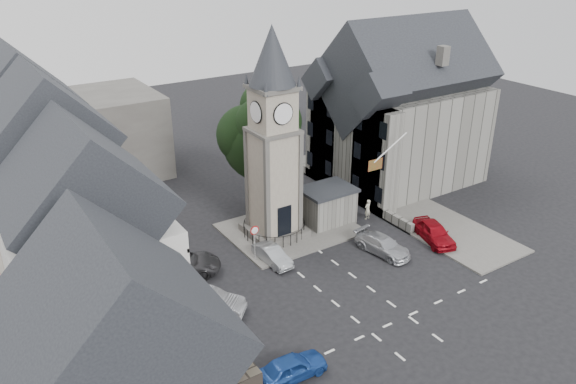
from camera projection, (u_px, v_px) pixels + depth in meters
ground at (335, 282)px, 38.54m from camera, size 120.00×120.00×0.00m
pavement_west at (129, 296)px, 36.92m from camera, size 6.00×30.00×0.14m
pavement_east at (387, 199)px, 50.55m from camera, size 6.00×26.00×0.14m
central_island at (290, 229)px, 45.36m from camera, size 10.00×8.00×0.16m
road_markings at (390, 324)px, 34.34m from camera, size 20.00×8.00×0.01m
clock_tower at (273, 138)px, 41.26m from camera, size 4.86×4.86×16.25m
stone_shelter at (327, 205)px, 45.99m from camera, size 4.30×3.30×3.08m
town_tree at (262, 130)px, 46.55m from camera, size 7.20×7.20×10.80m
warning_sign_post at (255, 236)px, 40.27m from camera, size 0.70×0.19×2.85m
terrace_pink at (32, 166)px, 40.36m from camera, size 8.10×7.60×12.80m
terrace_cream at (57, 207)px, 34.25m from camera, size 8.10×7.60×12.80m
terrace_tudor at (95, 272)px, 28.31m from camera, size 8.10×7.60×12.00m
backdrop_west at (52, 144)px, 52.32m from camera, size 20.00×10.00×8.00m
east_building at (399, 118)px, 52.04m from camera, size 14.40×11.40×12.60m
east_boundary_wall at (349, 194)px, 50.53m from camera, size 0.40×16.00×0.90m
flagpole at (390, 148)px, 42.64m from camera, size 3.68×0.10×2.74m
car_west_blue at (292, 367)px, 29.97m from camera, size 4.02×1.73×1.35m
car_west_silver at (209, 302)px, 35.15m from camera, size 4.47×4.38×1.53m
car_west_grey at (181, 264)px, 39.22m from camera, size 6.08×4.68×1.53m
car_island_silver at (272, 255)px, 40.58m from camera, size 1.52×3.76×1.22m
car_island_east at (383, 245)px, 41.82m from camera, size 2.54×4.80×1.33m
car_east_red at (434, 232)px, 43.43m from camera, size 3.04×4.83×1.53m
pedestrian at (368, 209)px, 46.79m from camera, size 0.71×0.53×1.76m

